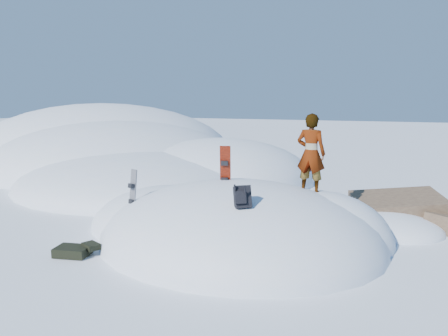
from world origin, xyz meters
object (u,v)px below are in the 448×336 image
at_px(snowboard_red, 225,173).
at_px(snowboard_dark, 132,195).
at_px(backpack, 242,197).
at_px(person, 311,154).

distance_m(snowboard_red, snowboard_dark, 2.38).
bearing_deg(backpack, snowboard_red, 87.38).
height_order(snowboard_dark, person, person).
bearing_deg(snowboard_red, person, -0.36).
distance_m(snowboard_dark, backpack, 3.26).
bearing_deg(backpack, snowboard_dark, 132.91).
bearing_deg(snowboard_dark, person, 46.37).
xyz_separation_m(backpack, person, (0.97, 2.29, 0.67)).
distance_m(snowboard_red, person, 2.17).
distance_m(snowboard_red, backpack, 2.07).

